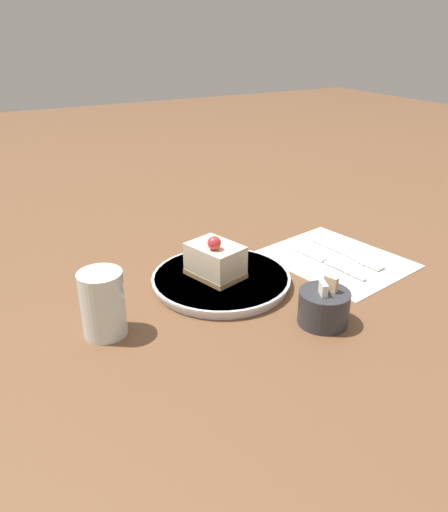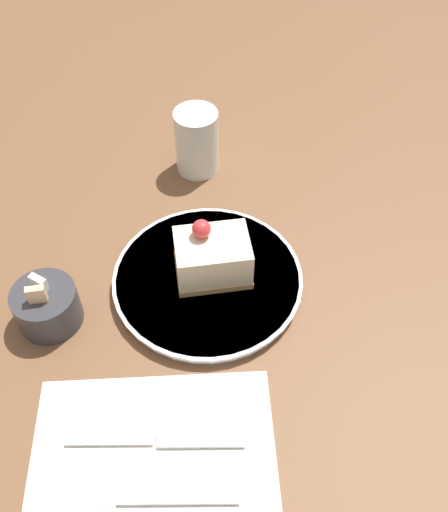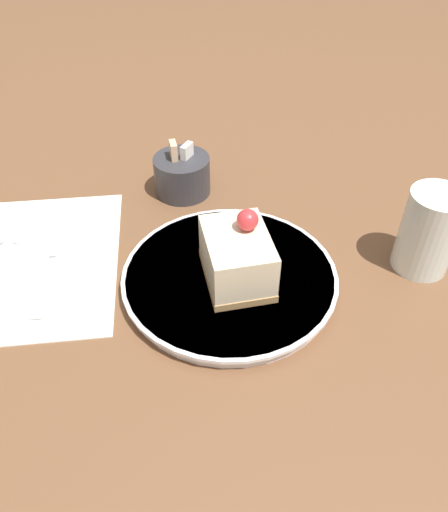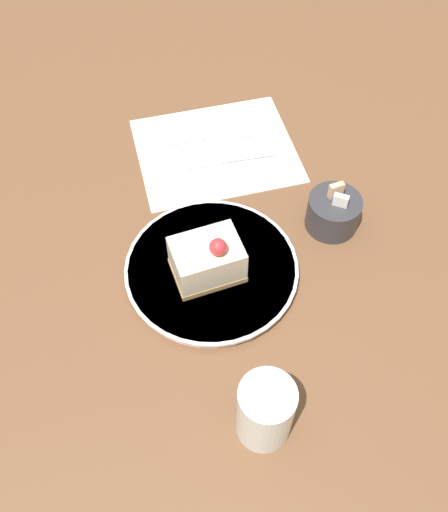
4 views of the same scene
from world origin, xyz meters
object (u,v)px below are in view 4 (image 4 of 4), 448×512
at_px(knife, 210,163).
at_px(drinking_glass, 265,411).
at_px(plate, 212,270).
at_px(fork, 221,135).
at_px(cake_slice, 207,260).
at_px(sugar_bowl, 333,212).

relative_size(knife, drinking_glass, 1.85).
relative_size(plate, knife, 1.30).
bearing_deg(fork, plate, -14.31).
relative_size(cake_slice, fork, 0.62).
bearing_deg(sugar_bowl, drinking_glass, -23.89).
height_order(cake_slice, fork, cake_slice).
relative_size(fork, knife, 0.94).
relative_size(fork, drinking_glass, 1.73).
bearing_deg(plate, cake_slice, -29.29).
xyz_separation_m(cake_slice, fork, (-0.27, 0.03, -0.04)).
height_order(cake_slice, sugar_bowl, cake_slice).
height_order(fork, sugar_bowl, sugar_bowl).
xyz_separation_m(cake_slice, knife, (-0.21, 0.01, -0.04)).
height_order(plate, knife, plate).
distance_m(fork, sugar_bowl, 0.23).
distance_m(plate, cake_slice, 0.04).
distance_m(plate, fork, 0.26).
bearing_deg(fork, sugar_bowl, 29.67).
bearing_deg(cake_slice, fork, 156.70).
relative_size(knife, sugar_bowl, 2.39).
distance_m(fork, knife, 0.06).
bearing_deg(plate, knife, 177.97).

